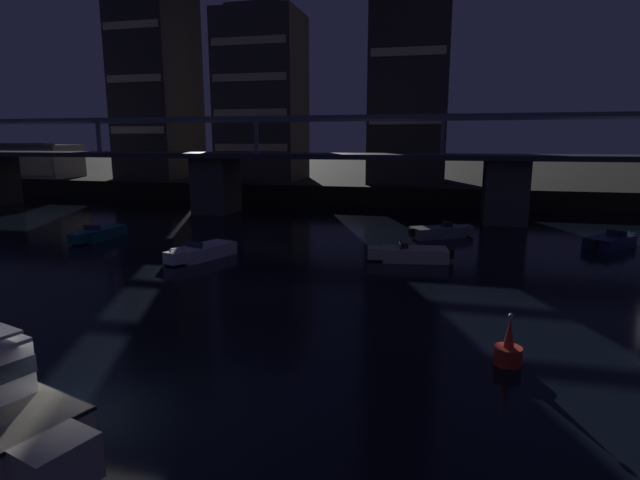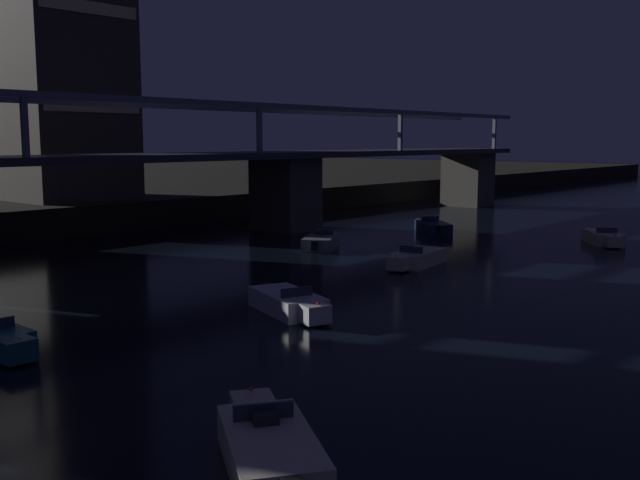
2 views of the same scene
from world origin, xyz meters
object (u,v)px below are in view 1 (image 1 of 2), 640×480
object	(u,v)px
speedboat_far_right	(611,242)
tower_central	(413,25)
river_bridge	(351,173)
tower_west_tall	(262,97)
channel_buoy	(508,351)
tower_west_low	(156,57)
speedboat_near_right	(98,233)
speedboat_mid_right	(440,232)
speedboat_mid_center	(411,254)
waterfront_pavilion	(33,161)
speedboat_mid_left	(202,252)

from	to	relation	value
speedboat_far_right	tower_central	bearing A→B (deg)	121.76
river_bridge	tower_west_tall	distance (m)	23.43
river_bridge	channel_buoy	xyz separation A→B (m)	(10.99, -30.69, -3.76)
tower_west_low	tower_west_tall	xyz separation A→B (m)	(15.11, -0.49, -5.43)
tower_central	channel_buoy	bearing A→B (deg)	-81.64
tower_central	tower_west_tall	bearing A→B (deg)	179.99
speedboat_near_right	speedboat_mid_right	xyz separation A→B (m)	(24.67, 6.85, 0.00)
tower_west_tall	speedboat_mid_center	xyz separation A→B (m)	(21.52, -32.84, -12.26)
river_bridge	tower_central	distance (m)	23.20
river_bridge	tower_west_tall	xyz separation A→B (m)	(-14.67, 16.21, 8.44)
speedboat_mid_center	speedboat_far_right	xyz separation A→B (m)	(13.06, 7.27, 0.00)
tower_west_tall	waterfront_pavilion	world-z (taller)	tower_west_tall
channel_buoy	speedboat_mid_right	bearing A→B (deg)	96.50
tower_central	river_bridge	bearing A→B (deg)	-104.17
tower_central	speedboat_mid_right	distance (m)	31.89
speedboat_near_right	speedboat_mid_right	world-z (taller)	same
tower_west_low	speedboat_mid_center	distance (m)	52.59
speedboat_near_right	waterfront_pavilion	bearing A→B (deg)	138.38
tower_west_tall	tower_central	size ratio (longest dim) A/B	0.58
river_bridge	channel_buoy	bearing A→B (deg)	-70.30
tower_west_tall	tower_west_low	bearing A→B (deg)	178.14
waterfront_pavilion	speedboat_near_right	bearing A→B (deg)	-41.62
speedboat_mid_left	speedboat_far_right	distance (m)	27.51
river_bridge	speedboat_mid_center	world-z (taller)	river_bridge
waterfront_pavilion	speedboat_mid_center	xyz separation A→B (m)	(53.58, -28.55, -4.02)
waterfront_pavilion	tower_west_tall	bearing A→B (deg)	7.63
river_bridge	tower_central	size ratio (longest dim) A/B	2.42
speedboat_mid_center	speedboat_mid_right	xyz separation A→B (m)	(1.58, 8.31, 0.00)
river_bridge	speedboat_mid_left	xyz separation A→B (m)	(-5.82, -19.08, -3.82)
speedboat_mid_left	speedboat_mid_right	distance (m)	17.86
tower_west_low	speedboat_mid_right	size ratio (longest dim) A/B	6.62
speedboat_near_right	speedboat_far_right	world-z (taller)	same
tower_central	speedboat_mid_right	world-z (taller)	tower_central
speedboat_near_right	speedboat_mid_right	size ratio (longest dim) A/B	1.07
river_bridge	tower_west_low	distance (m)	36.85
speedboat_far_right	channel_buoy	xyz separation A→B (m)	(-8.93, -21.32, 0.06)
speedboat_far_right	channel_buoy	distance (m)	23.12
tower_central	waterfront_pavilion	size ratio (longest dim) A/B	2.95
river_bridge	speedboat_mid_right	size ratio (longest dim) A/B	18.28
tower_central	speedboat_mid_left	world-z (taller)	tower_central
river_bridge	speedboat_mid_right	world-z (taller)	river_bridge
speedboat_mid_center	speedboat_far_right	bearing A→B (deg)	29.11
speedboat_near_right	channel_buoy	xyz separation A→B (m)	(27.22, -15.52, 0.06)
speedboat_near_right	channel_buoy	distance (m)	31.33
tower_west_tall	speedboat_mid_left	distance (m)	38.39
speedboat_far_right	tower_west_tall	bearing A→B (deg)	143.52
tower_west_low	tower_central	distance (m)	33.95
tower_west_low	waterfront_pavilion	size ratio (longest dim) A/B	2.59
river_bridge	speedboat_far_right	size ratio (longest dim) A/B	19.48
speedboat_mid_left	waterfront_pavilion	bearing A→B (deg)	142.84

